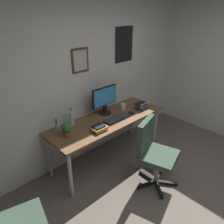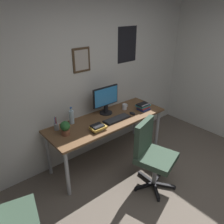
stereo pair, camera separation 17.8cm
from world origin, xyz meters
The scene contains 13 objects.
wall_back centered at (0.00, 2.15, 1.30)m, with size 4.40×0.10×2.60m.
desk centered at (0.03, 1.74, 0.65)m, with size 1.88×0.66×0.72m.
office_chair centered at (0.11, 0.94, 0.53)m, with size 0.58×0.59×0.95m.
side_chair centered at (-1.65, 1.16, 0.50)m, with size 0.51×0.51×0.88m.
monitor centered at (0.13, 1.91, 0.96)m, with size 0.46×0.20×0.43m.
keyboard centered at (0.12, 1.63, 0.74)m, with size 0.43×0.15×0.03m.
computer_mouse centered at (0.42, 1.61, 0.74)m, with size 0.06×0.11×0.04m.
water_bottle centered at (-0.45, 1.97, 0.83)m, with size 0.07×0.07×0.25m.
coffee_mug_near centered at (0.46, 1.83, 0.77)m, with size 0.11×0.07×0.09m.
potted_plant centered at (-0.67, 1.74, 0.83)m, with size 0.13×0.13×0.19m.
pen_cup centered at (-0.70, 1.94, 0.78)m, with size 0.07×0.07×0.20m.
book_stack_left centered at (-0.28, 1.57, 0.76)m, with size 0.22×0.15×0.08m.
book_stack_right centered at (0.68, 1.62, 0.78)m, with size 0.20×0.18×0.11m.
Camera 2 is at (-1.79, -0.53, 2.24)m, focal length 35.08 mm.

